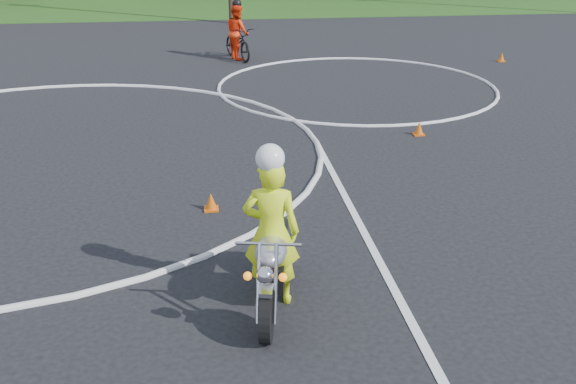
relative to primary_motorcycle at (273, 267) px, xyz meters
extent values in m
cube|color=#1E4714|center=(-4.38, 30.21, -0.54)|extent=(120.00, 10.00, 0.02)
torus|color=silver|center=(-4.38, 6.21, -0.55)|extent=(12.12, 12.12, 0.12)
torus|color=silver|center=(3.62, 11.21, -0.55)|extent=(8.10, 8.10, 0.10)
cube|color=silver|center=(1.62, 1.21, -0.55)|extent=(0.12, 10.00, 0.01)
cylinder|color=black|center=(-0.14, -0.70, -0.23)|extent=(0.25, 0.66, 0.65)
cylinder|color=black|center=(0.15, 0.79, -0.23)|extent=(0.25, 0.66, 0.65)
cube|color=black|center=(0.01, 0.10, -0.12)|extent=(0.41, 0.64, 0.33)
ellipsoid|color=silver|center=(-0.03, -0.12, 0.29)|extent=(0.52, 0.76, 0.30)
cube|color=black|center=(0.08, 0.41, 0.25)|extent=(0.40, 0.69, 0.11)
cylinder|color=white|center=(-0.22, -0.60, 0.15)|extent=(0.12, 0.39, 0.87)
cylinder|color=#BBBBC2|center=(-0.03, -0.64, 0.15)|extent=(0.12, 0.39, 0.87)
cube|color=silver|center=(-0.15, -0.72, 0.12)|extent=(0.20, 0.26, 0.05)
cylinder|color=#BCBCC2|center=(-0.09, -0.44, 0.55)|extent=(0.75, 0.19, 0.04)
sphere|color=silver|center=(-0.16, -0.81, 0.37)|extent=(0.20, 0.20, 0.20)
sphere|color=orange|center=(-0.35, -0.75, 0.33)|extent=(0.10, 0.10, 0.10)
sphere|color=orange|center=(0.03, -0.83, 0.33)|extent=(0.10, 0.10, 0.10)
cylinder|color=silver|center=(0.27, 0.49, -0.23)|extent=(0.25, 0.87, 0.09)
imported|color=#E1FF1A|center=(0.00, 0.14, 0.41)|extent=(0.78, 0.59, 1.92)
sphere|color=white|center=(-0.01, 0.09, 1.39)|extent=(0.35, 0.35, 0.35)
imported|color=black|center=(0.44, 15.66, 0.00)|extent=(1.37, 2.24, 1.11)
imported|color=#FB330D|center=(0.44, 15.66, 0.37)|extent=(0.95, 1.07, 1.85)
sphere|color=black|center=(0.44, 15.66, 1.32)|extent=(0.32, 0.32, 0.32)
cone|color=#D5560B|center=(4.01, 6.52, -0.40)|extent=(0.22, 0.22, 0.30)
cube|color=#D5560B|center=(4.01, 6.52, -0.54)|extent=(0.24, 0.24, 0.03)
cone|color=#D5560B|center=(-0.72, 3.01, -0.40)|extent=(0.22, 0.22, 0.30)
cube|color=#D5560B|center=(-0.72, 3.01, -0.54)|extent=(0.24, 0.24, 0.03)
cone|color=#D5560B|center=(9.39, 14.07, -0.40)|extent=(0.22, 0.22, 0.30)
cube|color=#D5560B|center=(9.39, 14.07, -0.54)|extent=(0.24, 0.24, 0.03)
camera|label=1|loc=(-0.69, -6.86, 3.94)|focal=40.00mm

